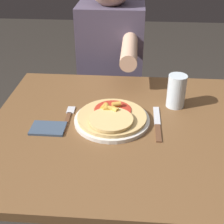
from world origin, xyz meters
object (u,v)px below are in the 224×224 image
at_px(dining_table, 124,153).
at_px(pizza, 112,116).
at_px(fork, 68,117).
at_px(knife, 157,124).
at_px(drinking_glass, 176,91).
at_px(person_diner, 111,63).
at_px(plate, 112,120).

xyz_separation_m(dining_table, pizza, (-0.05, 0.02, 0.15)).
relative_size(fork, knife, 0.80).
distance_m(drinking_glass, person_diner, 0.57).
height_order(fork, drinking_glass, drinking_glass).
height_order(pizza, person_diner, person_diner).
bearing_deg(dining_table, plate, 155.69).
xyz_separation_m(plate, fork, (-0.16, 0.01, -0.00)).
bearing_deg(knife, dining_table, -172.09).
bearing_deg(drinking_glass, pizza, -149.90).
relative_size(drinking_glass, person_diner, 0.11).
height_order(plate, pizza, pizza).
height_order(pizza, drinking_glass, drinking_glass).
xyz_separation_m(drinking_glass, person_diner, (-0.28, 0.49, -0.10)).
distance_m(knife, drinking_glass, 0.17).
xyz_separation_m(fork, drinking_glass, (0.39, 0.12, 0.06)).
height_order(dining_table, plate, plate).
bearing_deg(knife, drinking_glass, 61.80).
height_order(dining_table, pizza, pizza).
xyz_separation_m(dining_table, plate, (-0.05, 0.02, 0.13)).
distance_m(fork, knife, 0.32).
bearing_deg(drinking_glass, knife, -118.20).
xyz_separation_m(fork, person_diner, (0.11, 0.61, -0.04)).
bearing_deg(pizza, plate, 84.81).
xyz_separation_m(pizza, drinking_glass, (0.23, 0.14, 0.04)).
xyz_separation_m(pizza, knife, (0.16, -0.00, -0.02)).
bearing_deg(fork, person_diner, 79.83).
bearing_deg(person_diner, knife, -71.33).
xyz_separation_m(plate, knife, (0.16, -0.01, -0.00)).
distance_m(fork, drinking_glass, 0.41).
relative_size(fork, person_diner, 0.15).
xyz_separation_m(knife, drinking_glass, (0.07, 0.14, 0.06)).
distance_m(dining_table, drinking_glass, 0.30).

